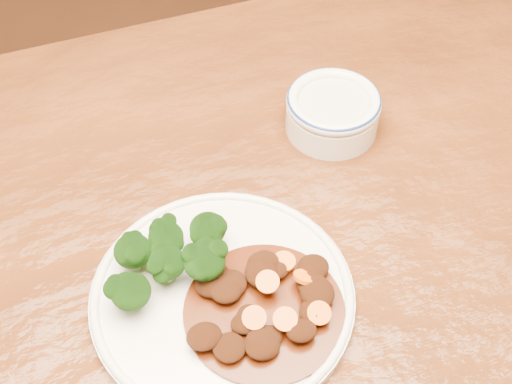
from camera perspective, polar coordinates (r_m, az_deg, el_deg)
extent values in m
cube|color=#612E11|center=(0.81, -2.21, -6.09)|extent=(1.56, 1.01, 0.04)
cylinder|color=#36200D|center=(1.57, 17.94, 4.82)|extent=(0.06, 0.06, 0.71)
cylinder|color=white|center=(0.76, -2.70, -8.39)|extent=(0.28, 0.28, 0.01)
torus|color=white|center=(0.75, -2.71, -8.15)|extent=(0.28, 0.28, 0.01)
cylinder|color=#60904A|center=(0.75, -9.76, -8.75)|extent=(0.01, 0.01, 0.02)
ellipsoid|color=black|center=(0.73, -9.99, -7.85)|extent=(0.04, 0.04, 0.03)
cylinder|color=#60904A|center=(0.76, -6.99, -6.55)|extent=(0.01, 0.01, 0.02)
ellipsoid|color=black|center=(0.75, -7.14, -5.65)|extent=(0.04, 0.04, 0.03)
cylinder|color=#60904A|center=(0.76, -4.05, -6.54)|extent=(0.01, 0.01, 0.02)
ellipsoid|color=black|center=(0.74, -4.15, -5.56)|extent=(0.04, 0.04, 0.04)
cylinder|color=#60904A|center=(0.78, -3.80, -3.88)|extent=(0.01, 0.01, 0.02)
ellipsoid|color=black|center=(0.77, -3.88, -2.94)|extent=(0.04, 0.04, 0.03)
cylinder|color=#60904A|center=(0.78, -7.08, -4.50)|extent=(0.01, 0.01, 0.02)
ellipsoid|color=black|center=(0.77, -7.22, -3.59)|extent=(0.04, 0.04, 0.03)
cylinder|color=#60904A|center=(0.78, -9.62, -5.59)|extent=(0.01, 0.01, 0.02)
ellipsoid|color=black|center=(0.76, -9.83, -4.67)|extent=(0.04, 0.04, 0.03)
cylinder|color=#491607|center=(0.74, 0.67, -9.51)|extent=(0.17, 0.17, 0.00)
ellipsoid|color=black|center=(0.76, 4.60, -6.01)|extent=(0.03, 0.03, 0.02)
ellipsoid|color=black|center=(0.71, 0.38, -12.22)|extent=(0.03, 0.03, 0.02)
ellipsoid|color=black|center=(0.71, -2.15, -12.34)|extent=(0.03, 0.03, 0.02)
ellipsoid|color=black|center=(0.76, 0.58, -5.68)|extent=(0.03, 0.03, 0.02)
ellipsoid|color=black|center=(0.72, 3.65, -11.02)|extent=(0.03, 0.03, 0.02)
ellipsoid|color=black|center=(0.75, -3.01, -6.43)|extent=(0.02, 0.02, 0.01)
ellipsoid|color=black|center=(0.73, -0.55, -9.82)|extent=(0.03, 0.02, 0.01)
ellipsoid|color=black|center=(0.75, -1.95, -7.30)|extent=(0.03, 0.03, 0.02)
ellipsoid|color=black|center=(0.73, 4.60, -9.53)|extent=(0.03, 0.03, 0.01)
ellipsoid|color=black|center=(0.71, -4.17, -11.45)|extent=(0.04, 0.03, 0.02)
ellipsoid|color=black|center=(0.72, -0.94, -10.47)|extent=(0.03, 0.02, 0.01)
ellipsoid|color=black|center=(0.74, -2.42, -7.81)|extent=(0.03, 0.03, 0.02)
ellipsoid|color=black|center=(0.75, -3.45, -7.33)|extent=(0.04, 0.03, 0.02)
ellipsoid|color=black|center=(0.71, 0.53, -12.03)|extent=(0.03, 0.04, 0.02)
ellipsoid|color=black|center=(0.74, 4.91, -8.00)|extent=(0.04, 0.04, 0.02)
ellipsoid|color=black|center=(0.72, 1.02, -11.48)|extent=(0.03, 0.02, 0.01)
ellipsoid|color=black|center=(0.75, 1.69, -6.28)|extent=(0.02, 0.02, 0.01)
ellipsoid|color=black|center=(0.75, 0.45, -6.48)|extent=(0.04, 0.04, 0.02)
ellipsoid|color=black|center=(0.75, 4.42, -7.27)|extent=(0.03, 0.03, 0.02)
cylinder|color=#D8560B|center=(0.76, 2.26, -5.58)|extent=(0.04, 0.04, 0.01)
cylinder|color=#D8560B|center=(0.73, 0.94, -7.20)|extent=(0.03, 0.03, 0.01)
cylinder|color=#D8560B|center=(0.71, 2.35, -10.13)|extent=(0.03, 0.03, 0.01)
cylinder|color=#D8560B|center=(0.74, 3.91, -6.79)|extent=(0.03, 0.03, 0.02)
cylinder|color=#D8560B|center=(0.72, 5.06, -9.63)|extent=(0.04, 0.03, 0.02)
cylinder|color=#D8560B|center=(0.72, -0.15, -10.03)|extent=(0.03, 0.03, 0.02)
cylinder|color=white|center=(0.92, 6.10, 5.98)|extent=(0.12, 0.12, 0.04)
cylinder|color=beige|center=(0.90, 6.22, 7.04)|extent=(0.09, 0.09, 0.01)
torus|color=white|center=(0.90, 6.24, 7.23)|extent=(0.12, 0.12, 0.02)
torus|color=navy|center=(0.90, 6.26, 7.41)|extent=(0.12, 0.12, 0.01)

